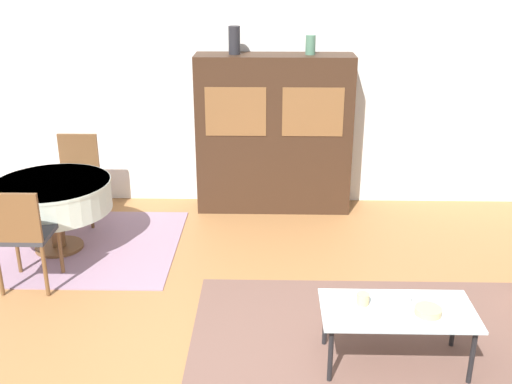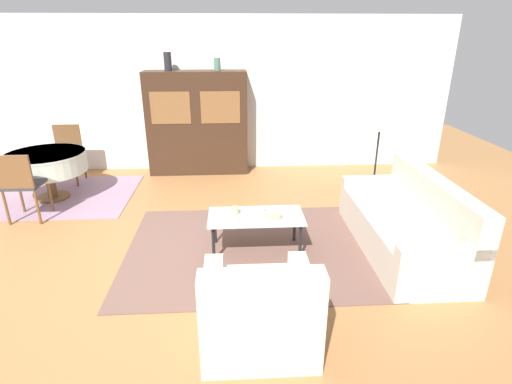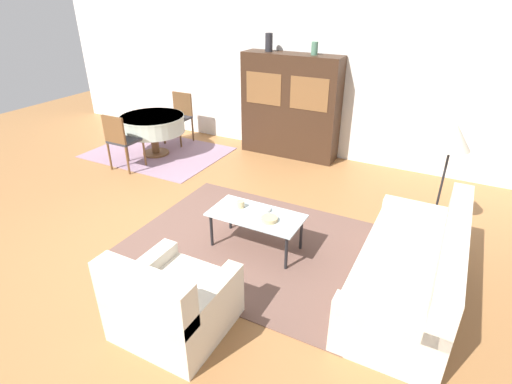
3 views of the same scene
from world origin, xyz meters
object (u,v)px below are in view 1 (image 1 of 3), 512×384
at_px(vase_tall, 234,40).
at_px(bowl_small, 402,298).
at_px(dining_table, 53,196).
at_px(cup, 363,299).
at_px(coffee_table, 397,315).
at_px(bowl, 428,311).
at_px(display_cabinet, 274,134).
at_px(dining_chair_near, 22,231).
at_px(dining_chair_far, 77,172).
at_px(vase_short, 310,45).

bearing_deg(vase_tall, bowl_small, -64.36).
height_order(bowl_small, vase_tall, vase_tall).
xyz_separation_m(dining_table, cup, (2.82, -1.73, -0.08)).
bearing_deg(coffee_table, dining_table, 149.63).
bearing_deg(cup, bowl, -15.52).
xyz_separation_m(coffee_table, display_cabinet, (-0.87, 2.96, 0.49)).
bearing_deg(dining_chair_near, vase_tall, 48.17).
bearing_deg(dining_chair_near, display_cabinet, 41.76).
xyz_separation_m(bowl, bowl_small, (-0.14, 0.18, -0.00)).
height_order(dining_table, vase_tall, vase_tall).
height_order(dining_chair_far, cup, dining_chair_far).
xyz_separation_m(coffee_table, dining_chair_far, (-3.06, 2.58, 0.15)).
xyz_separation_m(dining_table, bowl, (3.26, -1.85, -0.10)).
relative_size(dining_chair_near, vase_tall, 3.17).
height_order(coffee_table, bowl, bowl).
xyz_separation_m(coffee_table, cup, (-0.24, 0.07, 0.09)).
distance_m(display_cabinet, dining_chair_far, 2.25).
height_order(dining_chair_near, vase_tall, vase_tall).
height_order(dining_chair_near, bowl_small, dining_chair_near).
bearing_deg(dining_table, vase_tall, 33.68).
bearing_deg(dining_chair_far, vase_tall, -167.83).
bearing_deg(bowl_small, dining_chair_near, 164.19).
xyz_separation_m(coffee_table, bowl, (0.20, -0.06, 0.07)).
bearing_deg(cup, dining_chair_near, 161.62).
distance_m(display_cabinet, vase_short, 1.08).
relative_size(dining_table, vase_tall, 3.81).
relative_size(bowl, vase_tall, 0.63).
relative_size(cup, vase_short, 0.44).
height_order(dining_chair_near, cup, dining_chair_near).
bearing_deg(dining_table, display_cabinet, 28.03).
bearing_deg(vase_short, display_cabinet, -179.86).
bearing_deg(cup, bowl_small, 10.60).
bearing_deg(vase_tall, cup, -69.74).
height_order(dining_chair_near, vase_short, vase_short).
bearing_deg(vase_short, dining_chair_far, -171.66).
height_order(dining_table, cup, dining_table).
distance_m(bowl, bowl_small, 0.23).
height_order(dining_chair_far, bowl_small, dining_chair_far).
bearing_deg(dining_table, bowl_small, -28.23).
relative_size(display_cabinet, cup, 19.70).
bearing_deg(display_cabinet, dining_table, -151.97).
height_order(coffee_table, display_cabinet, display_cabinet).
height_order(display_cabinet, dining_table, display_cabinet).
bearing_deg(dining_table, dining_chair_near, -90.00).
relative_size(bowl_small, vase_tall, 0.44).
relative_size(dining_chair_near, bowl, 5.07).
xyz_separation_m(dining_chair_near, cup, (2.82, -0.94, -0.06)).
height_order(coffee_table, bowl_small, bowl_small).
distance_m(coffee_table, dining_chair_near, 3.22).
distance_m(coffee_table, vase_tall, 3.58).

